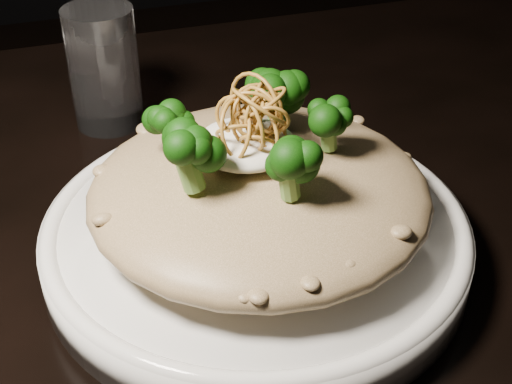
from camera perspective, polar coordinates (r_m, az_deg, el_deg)
table at (r=0.60m, az=-0.71°, el=-8.90°), size 1.10×0.80×0.75m
plate at (r=0.51m, az=0.00°, el=-3.66°), size 0.30×0.30×0.03m
risotto at (r=0.48m, az=0.26°, el=0.12°), size 0.23×0.23×0.05m
broccoli at (r=0.45m, az=-0.30°, el=5.01°), size 0.13×0.13×0.05m
cheese at (r=0.47m, az=-0.85°, el=3.88°), size 0.07×0.07×0.02m
shallots at (r=0.45m, az=-0.24°, el=6.36°), size 0.05×0.05×0.03m
drinking_glass at (r=0.67m, az=-12.06°, el=9.67°), size 0.08×0.08×0.11m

